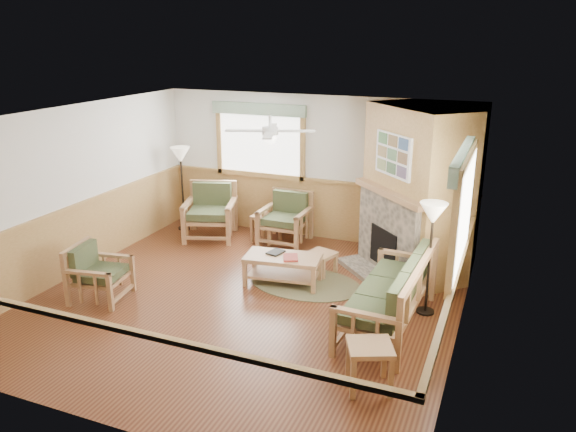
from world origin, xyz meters
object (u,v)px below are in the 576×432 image
at_px(coffee_table, 283,270).
at_px(footstool, 321,263).
at_px(armchair_back_left, 210,212).
at_px(sofa, 388,293).
at_px(armchair_left, 100,273).
at_px(armchair_back_right, 285,219).
at_px(floor_lamp_left, 182,188).
at_px(floor_lamp_right, 430,259).
at_px(end_table_chairs, 266,228).
at_px(end_table_sofa, 369,366).

height_order(coffee_table, footstool, coffee_table).
relative_size(armchair_back_left, footstool, 2.46).
xyz_separation_m(sofa, armchair_left, (-4.09, -0.79, -0.07)).
distance_m(sofa, footstool, 1.93).
bearing_deg(armchair_left, armchair_back_right, -36.45).
bearing_deg(floor_lamp_left, floor_lamp_right, -19.37).
bearing_deg(floor_lamp_right, end_table_chairs, 151.61).
xyz_separation_m(sofa, floor_lamp_left, (-4.65, 2.36, 0.35)).
bearing_deg(armchair_back_left, floor_lamp_right, -37.85).
bearing_deg(coffee_table, armchair_back_left, 138.11).
xyz_separation_m(armchair_left, floor_lamp_left, (-0.56, 3.15, 0.42)).
relative_size(sofa, floor_lamp_right, 1.31).
bearing_deg(end_table_chairs, end_table_sofa, -52.05).
bearing_deg(floor_lamp_right, coffee_table, 176.84).
xyz_separation_m(armchair_left, coffee_table, (2.28, 1.49, -0.18)).
height_order(armchair_left, coffee_table, armchair_left).
bearing_deg(end_table_sofa, sofa, 94.75).
bearing_deg(end_table_sofa, end_table_chairs, 127.95).
relative_size(sofa, armchair_left, 2.55).
bearing_deg(coffee_table, armchair_left, -154.67).
bearing_deg(floor_lamp_left, end_table_chairs, -0.62).
distance_m(armchair_left, floor_lamp_left, 3.23).
xyz_separation_m(sofa, end_table_sofa, (0.12, -1.45, -0.22)).
bearing_deg(end_table_chairs, coffee_table, -57.85).
bearing_deg(floor_lamp_left, end_table_sofa, -38.67).
distance_m(coffee_table, floor_lamp_left, 3.34).
bearing_deg(armchair_left, coffee_table, -66.51).
height_order(armchair_back_left, footstool, armchair_back_left).
bearing_deg(armchair_back_right, floor_lamp_right, -31.79).
bearing_deg(end_table_sofa, floor_lamp_right, 81.61).
xyz_separation_m(armchair_back_right, end_table_chairs, (-0.36, -0.07, -0.21)).
relative_size(armchair_back_left, floor_lamp_left, 0.61).
height_order(armchair_left, end_table_sofa, armchair_left).
bearing_deg(end_table_sofa, floor_lamp_left, 141.33).
xyz_separation_m(armchair_back_left, armchair_back_right, (1.43, 0.29, -0.04)).
distance_m(end_table_chairs, end_table_sofa, 4.81).
height_order(sofa, end_table_sofa, sofa).
height_order(armchair_back_right, end_table_sofa, armchair_back_right).
xyz_separation_m(end_table_chairs, end_table_sofa, (2.96, -3.80, 0.01)).
bearing_deg(coffee_table, floor_lamp_left, 141.83).
height_order(end_table_chairs, floor_lamp_right, floor_lamp_right).
bearing_deg(armchair_back_left, coffee_table, -52.31).
relative_size(coffee_table, floor_lamp_left, 0.70).
bearing_deg(footstool, armchair_back_left, 162.07).
xyz_separation_m(footstool, floor_lamp_right, (1.81, -0.72, 0.63)).
relative_size(armchair_back_right, footstool, 2.24).
distance_m(armchair_back_left, floor_lamp_left, 0.85).
height_order(sofa, armchair_back_right, sofa).
bearing_deg(coffee_table, end_table_sofa, -56.05).
xyz_separation_m(armchair_left, end_table_sofa, (4.21, -0.66, -0.14)).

